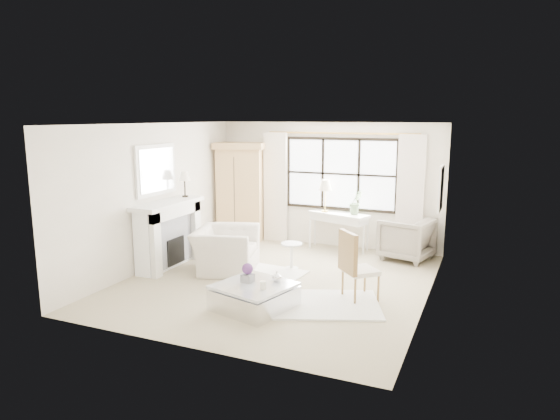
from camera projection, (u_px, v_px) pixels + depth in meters
The scene contains 32 objects.
floor at pixel (277, 281), 8.67m from camera, with size 5.50×5.50×0.00m, color tan.
ceiling at pixel (277, 124), 8.17m from camera, with size 5.50×5.50×0.00m, color white.
wall_back at pixel (327, 185), 10.90m from camera, with size 5.00×5.00×0.00m, color white.
wall_front at pixel (186, 242), 5.93m from camera, with size 5.00×5.00×0.00m, color beige.
wall_left at pixel (156, 196), 9.38m from camera, with size 5.50×5.50×0.00m, color silver.
wall_right at pixel (431, 216), 7.45m from camera, with size 5.50×5.50×0.00m, color white.
window_pane at pixel (341, 174), 10.72m from camera, with size 2.40×0.02×1.50m, color white.
window_frame at pixel (341, 174), 10.71m from camera, with size 2.50×0.04×1.50m, color black, non-canonical shape.
curtain_rod at pixel (341, 133), 10.50m from camera, with size 0.04×0.04×3.30m, color #C39343.
curtain_left at pixel (275, 187), 11.29m from camera, with size 0.55×0.10×2.47m, color white.
curtain_right at pixel (410, 196), 10.14m from camera, with size 0.55×0.10×2.47m, color silver.
fireplace at pixel (167, 233), 9.42m from camera, with size 0.58×1.66×1.26m.
mirror_frame at pixel (156, 170), 9.28m from camera, with size 0.05×1.15×0.95m, color white.
mirror_glass at pixel (157, 170), 9.27m from camera, with size 0.02×1.00×0.80m, color silver.
art_frame at pixel (441, 188), 8.96m from camera, with size 0.04×0.62×0.82m, color silver.
art_canvas at pixel (440, 188), 8.97m from camera, with size 0.01×0.52×0.72m, color beige.
mantel_lamp at pixel (184, 177), 9.74m from camera, with size 0.22×0.22×0.51m.
armoire at pixel (241, 191), 11.40m from camera, with size 1.25×0.94×2.24m.
console_table at pixel (338, 231), 10.67m from camera, with size 1.38×0.82×0.80m.
console_lamp at pixel (325, 186), 10.63m from camera, with size 0.28×0.28×0.69m.
orchid_plant at pixel (356, 202), 10.40m from camera, with size 0.28×0.23×0.51m, color #5D7A51.
side_table at pixel (292, 252), 9.29m from camera, with size 0.40×0.40×0.51m.
rug_left at pixel (258, 273), 9.06m from camera, with size 1.55×1.09×0.03m, color white.
rug_right at pixel (325, 304), 7.57m from camera, with size 1.63×1.22×0.03m, color white.
club_armchair at pixel (226, 250), 9.21m from camera, with size 1.22×1.07×0.79m, color beige.
wingback_chair at pixel (406, 239), 9.93m from camera, with size 0.91×0.93×0.85m, color gray.
french_chair at pixel (359, 280), 7.76m from camera, with size 0.68×0.68×1.08m.
coffee_table at pixel (254, 297), 7.41m from camera, with size 1.23×1.23×0.38m.
planter_box at pixel (248, 278), 7.46m from camera, with size 0.16×0.16×0.12m, color gray.
planter_flowers at pixel (248, 269), 7.43m from camera, with size 0.17×0.17×0.17m, color #542A69.
pillar_candle at pixel (263, 285), 7.15m from camera, with size 0.09×0.09×0.12m, color white.
coffee_vase at pixel (277, 276), 7.49m from camera, with size 0.15×0.15×0.15m, color silver.
Camera 1 is at (3.30, -7.60, 2.83)m, focal length 32.00 mm.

